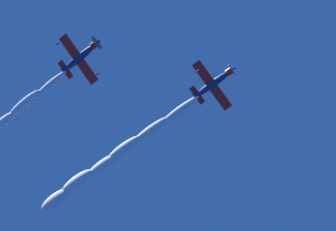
# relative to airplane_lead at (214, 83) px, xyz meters

# --- Properties ---
(airplane_lead) EXTENTS (7.31, 7.59, 3.49)m
(airplane_lead) POSITION_rel_airplane_lead_xyz_m (0.00, 0.00, 0.00)
(airplane_lead) COLOR navy
(airplane_left_wingman) EXTENTS (7.31, 7.56, 3.60)m
(airplane_left_wingman) POSITION_rel_airplane_lead_xyz_m (8.33, 17.53, 1.30)
(airplane_left_wingman) COLOR navy
(smoke_trail_lead) EXTENTS (32.48, 10.23, 2.40)m
(smoke_trail_lead) POSITION_rel_airplane_lead_xyz_m (22.61, 6.04, -0.47)
(smoke_trail_lead) COLOR white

